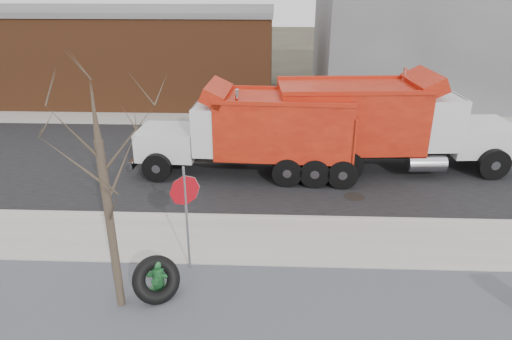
{
  "coord_description": "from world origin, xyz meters",
  "views": [
    {
      "loc": [
        0.21,
        -10.86,
        6.93
      ],
      "look_at": [
        -0.31,
        2.12,
        1.4
      ],
      "focal_mm": 32.0,
      "sensor_mm": 36.0,
      "label": 1
    }
  ],
  "objects_px": {
    "stop_sign": "(186,202)",
    "dump_truck_red_a": "(381,122)",
    "truck_tire": "(156,280)",
    "dump_truck_red_b": "(256,130)",
    "fire_hydrant": "(158,277)"
  },
  "relations": [
    {
      "from": "truck_tire",
      "to": "stop_sign",
      "type": "xyz_separation_m",
      "value": [
        0.55,
        1.16,
        1.43
      ]
    },
    {
      "from": "truck_tire",
      "to": "dump_truck_red_a",
      "type": "xyz_separation_m",
      "value": [
        6.67,
        8.04,
        1.4
      ]
    },
    {
      "from": "truck_tire",
      "to": "dump_truck_red_a",
      "type": "relative_size",
      "value": 0.15
    },
    {
      "from": "truck_tire",
      "to": "dump_truck_red_b",
      "type": "relative_size",
      "value": 0.17
    },
    {
      "from": "dump_truck_red_a",
      "to": "dump_truck_red_b",
      "type": "bearing_deg",
      "value": -175.68
    },
    {
      "from": "stop_sign",
      "to": "dump_truck_red_a",
      "type": "xyz_separation_m",
      "value": [
        6.12,
        6.88,
        -0.03
      ]
    },
    {
      "from": "truck_tire",
      "to": "stop_sign",
      "type": "relative_size",
      "value": 0.5
    },
    {
      "from": "stop_sign",
      "to": "dump_truck_red_b",
      "type": "bearing_deg",
      "value": 65.73
    },
    {
      "from": "fire_hydrant",
      "to": "dump_truck_red_a",
      "type": "bearing_deg",
      "value": 53.77
    },
    {
      "from": "dump_truck_red_a",
      "to": "fire_hydrant",
      "type": "bearing_deg",
      "value": -134.5
    },
    {
      "from": "fire_hydrant",
      "to": "dump_truck_red_b",
      "type": "relative_size",
      "value": 0.12
    },
    {
      "from": "fire_hydrant",
      "to": "truck_tire",
      "type": "xyz_separation_m",
      "value": [
        0.01,
        -0.19,
        0.06
      ]
    },
    {
      "from": "stop_sign",
      "to": "fire_hydrant",
      "type": "bearing_deg",
      "value": -131.35
    },
    {
      "from": "truck_tire",
      "to": "stop_sign",
      "type": "height_order",
      "value": "stop_sign"
    },
    {
      "from": "stop_sign",
      "to": "dump_truck_red_a",
      "type": "bearing_deg",
      "value": 37.14
    }
  ]
}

